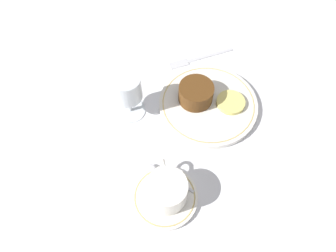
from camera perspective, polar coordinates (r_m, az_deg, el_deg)
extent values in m
plane|color=white|center=(0.78, 5.94, 2.80)|extent=(3.00, 3.00, 0.00)
cylinder|color=white|center=(0.78, 6.99, 3.74)|extent=(0.23, 0.23, 0.01)
torus|color=tan|center=(0.78, 7.03, 3.97)|extent=(0.22, 0.22, 0.00)
cylinder|color=white|center=(0.67, -0.55, -12.30)|extent=(0.13, 0.13, 0.01)
torus|color=tan|center=(0.67, -0.56, -12.19)|extent=(0.12, 0.12, 0.00)
cylinder|color=white|center=(0.64, -0.22, -11.26)|extent=(0.08, 0.08, 0.06)
cylinder|color=#331E0F|center=(0.64, -0.22, -11.14)|extent=(0.07, 0.07, 0.05)
torus|color=white|center=(0.66, -0.76, -7.17)|extent=(0.04, 0.01, 0.04)
cube|color=silver|center=(0.68, 1.10, -9.52)|extent=(0.06, 0.07, 0.00)
ellipsoid|color=silver|center=(0.69, -2.98, -7.21)|extent=(0.03, 0.03, 0.00)
cylinder|color=silver|center=(0.78, -6.55, 2.78)|extent=(0.07, 0.07, 0.01)
cylinder|color=silver|center=(0.75, -6.76, 4.02)|extent=(0.01, 0.01, 0.05)
cylinder|color=silver|center=(0.71, -7.23, 6.66)|extent=(0.07, 0.07, 0.06)
cylinder|color=#5B0F1E|center=(0.72, -7.13, 6.10)|extent=(0.06, 0.06, 0.03)
cube|color=silver|center=(0.89, 7.39, 12.15)|extent=(0.04, 0.13, 0.01)
cube|color=silver|center=(0.86, 1.91, 10.77)|extent=(0.03, 0.05, 0.01)
cylinder|color=#563314|center=(0.76, 4.89, 5.71)|extent=(0.08, 0.08, 0.04)
cylinder|color=#EFE075|center=(0.78, 10.92, 3.82)|extent=(0.07, 0.07, 0.01)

